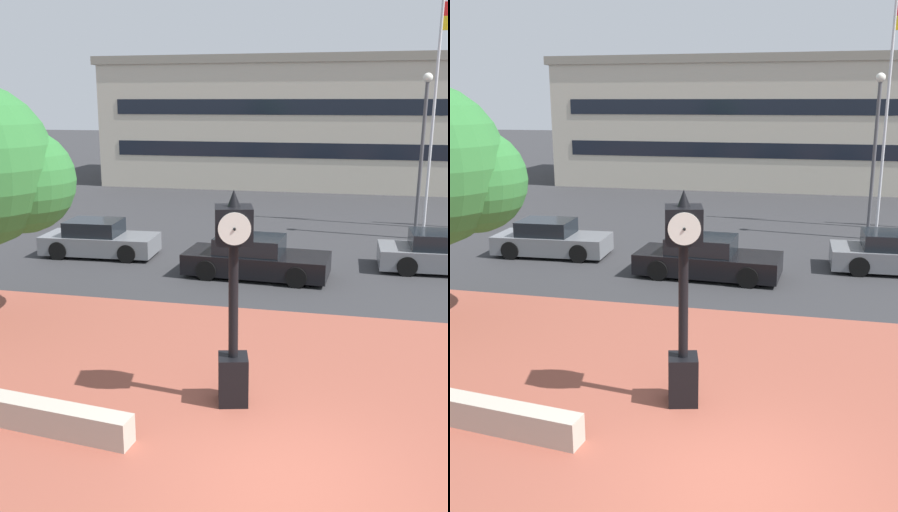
# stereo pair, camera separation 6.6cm
# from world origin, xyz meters

# --- Properties ---
(ground_plane) EXTENTS (200.00, 200.00, 0.00)m
(ground_plane) POSITION_xyz_m (0.00, 0.00, 0.00)
(ground_plane) COLOR #2D2D30
(plaza_brick_paving) EXTENTS (44.00, 11.19, 0.01)m
(plaza_brick_paving) POSITION_xyz_m (0.00, 1.60, 0.00)
(plaza_brick_paving) COLOR brown
(plaza_brick_paving) RESTS_ON ground
(planter_wall) EXTENTS (3.22, 0.76, 0.50)m
(planter_wall) POSITION_xyz_m (-4.12, 0.53, 0.25)
(planter_wall) COLOR #ADA393
(planter_wall) RESTS_ON ground
(street_clock) EXTENTS (0.76, 0.80, 3.93)m
(street_clock) POSITION_xyz_m (-1.22, 2.14, 1.97)
(street_clock) COLOR black
(street_clock) RESTS_ON ground
(car_street_mid) EXTENTS (4.09, 1.95, 1.28)m
(car_street_mid) POSITION_xyz_m (-8.04, 11.61, 0.57)
(car_street_mid) COLOR slate
(car_street_mid) RESTS_ON ground
(car_street_far) EXTENTS (4.58, 2.08, 1.28)m
(car_street_far) POSITION_xyz_m (-2.18, 10.23, 0.57)
(car_street_far) COLOR black
(car_street_far) RESTS_ON ground
(flagpole_primary) EXTENTS (1.78, 0.14, 9.49)m
(flagpole_primary) POSITION_xyz_m (4.03, 19.18, 5.70)
(flagpole_primary) COLOR silver
(flagpole_primary) RESTS_ON ground
(civic_building) EXTENTS (27.33, 11.89, 8.05)m
(civic_building) POSITION_xyz_m (-1.92, 34.12, 4.03)
(civic_building) COLOR beige
(civic_building) RESTS_ON ground
(street_lamp_post) EXTENTS (0.36, 0.36, 6.40)m
(street_lamp_post) POSITION_xyz_m (3.24, 16.85, 3.93)
(street_lamp_post) COLOR #4C4C51
(street_lamp_post) RESTS_ON ground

